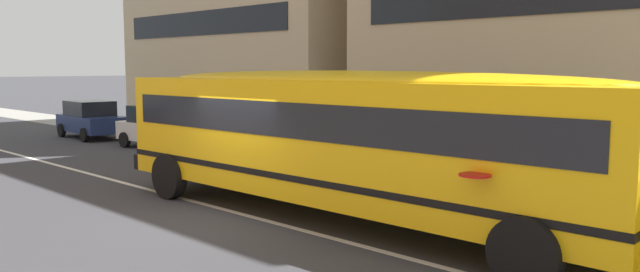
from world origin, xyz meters
TOP-DOWN VIEW (x-y plane):
  - ground_plane at (0.00, 0.00)m, footprint 400.00×400.00m
  - sidewalk_far at (0.00, 7.05)m, footprint 120.00×3.00m
  - lane_centreline at (0.00, 0.00)m, footprint 110.00×0.16m
  - school_bus at (2.16, 1.21)m, footprint 13.74×3.26m
  - parked_car_dark_blue_by_hydrant at (-16.07, 4.28)m, footprint 3.99×2.05m
  - parked_car_white_beside_sign at (-10.75, 4.58)m, footprint 3.96×2.01m

SIDE VIEW (x-z plane):
  - ground_plane at x=0.00m, z-range 0.00..0.00m
  - lane_centreline at x=0.00m, z-range 0.00..0.01m
  - sidewalk_far at x=0.00m, z-range 0.00..0.01m
  - parked_car_dark_blue_by_hydrant at x=-16.07m, z-range 0.02..1.66m
  - parked_car_white_beside_sign at x=-10.75m, z-range 0.02..1.66m
  - school_bus at x=2.16m, z-range 0.29..3.35m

